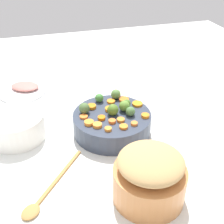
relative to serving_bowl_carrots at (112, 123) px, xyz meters
The scene contains 30 objects.
tabletop 0.07m from the serving_bowl_carrots, 114.47° to the left, with size 2.40×2.40×0.02m, color white.
serving_bowl_carrots is the anchor object (origin of this frame).
metal_pot 0.34m from the serving_bowl_carrots, 88.04° to the right, with size 0.21×0.21×0.10m, color #C67C44.
stuffing_mound 0.35m from the serving_bowl_carrots, 88.04° to the right, with size 0.18×0.18×0.06m, color tan.
carrot_slice_0 0.10m from the serving_bowl_carrots, 139.28° to the right, with size 0.03×0.03×0.01m, color orange.
carrot_slice_1 0.11m from the serving_bowl_carrots, 113.64° to the right, with size 0.02×0.02×0.01m, color orange.
carrot_slice_2 0.11m from the serving_bowl_carrots, 157.92° to the right, with size 0.03×0.03×0.01m, color orange.
carrot_slice_3 0.13m from the serving_bowl_carrots, 18.19° to the left, with size 0.04×0.04×0.01m, color orange.
carrot_slice_4 0.10m from the serving_bowl_carrots, 76.42° to the left, with size 0.03×0.03×0.01m, color orange.
carrot_slice_5 0.13m from the serving_bowl_carrots, 24.19° to the right, with size 0.03×0.03×0.01m, color orange.
carrot_slice_6 0.10m from the serving_bowl_carrots, 81.27° to the right, with size 0.03×0.03×0.01m, color orange.
carrot_slice_7 0.07m from the serving_bowl_carrots, 155.90° to the right, with size 0.03×0.03×0.01m, color orange.
carrot_slice_8 0.11m from the serving_bowl_carrots, 57.01° to the right, with size 0.02×0.02×0.01m, color orange.
carrot_slice_9 0.10m from the serving_bowl_carrots, 134.01° to the left, with size 0.03×0.03×0.01m, color orange.
carrot_slice_10 0.12m from the serving_bowl_carrots, 48.13° to the left, with size 0.04×0.04×0.01m, color orange.
carrot_slice_11 0.11m from the serving_bowl_carrots, behind, with size 0.03×0.03×0.01m, color orange.
carrot_slice_12 0.07m from the serving_bowl_carrots, 105.47° to the right, with size 0.03×0.03×0.01m, color orange.
carrot_slice_13 0.05m from the serving_bowl_carrots, 92.36° to the left, with size 0.03×0.03×0.01m, color orange.
carrot_slice_14 0.07m from the serving_bowl_carrots, 70.69° to the right, with size 0.03×0.03×0.01m, color orange.
brussels_sprout_0 0.08m from the serving_bowl_carrots, 12.30° to the left, with size 0.04×0.04×0.04m, color olive.
brussels_sprout_1 0.06m from the serving_bowl_carrots, 56.52° to the right, with size 0.04×0.04×0.04m, color #527526.
brussels_sprout_2 0.13m from the serving_bowl_carrots, 66.46° to the left, with size 0.04×0.04×0.04m, color #597F40.
brussels_sprout_3 0.12m from the serving_bowl_carrots, 100.09° to the left, with size 0.03×0.03×0.03m, color #44863A.
brussels_sprout_4 0.10m from the serving_bowl_carrots, 28.07° to the left, with size 0.03×0.03×0.03m, color #4B742A.
brussels_sprout_5 0.09m from the serving_bowl_carrots, 22.26° to the right, with size 0.03×0.03×0.03m, color #507A42.
brussels_sprout_6 0.12m from the serving_bowl_carrots, 158.15° to the left, with size 0.04×0.04×0.04m, color #4D6C3A.
wooden_spoon 0.39m from the serving_bowl_carrots, 137.51° to the right, with size 0.22×0.26×0.01m.
casserole_dish 0.35m from the serving_bowl_carrots, 169.34° to the left, with size 0.21×0.21×0.09m, color white.
ham_plate 0.53m from the serving_bowl_carrots, 127.32° to the left, with size 0.22×0.22×0.01m, color white.
ham_slice_main 0.53m from the serving_bowl_carrots, 125.33° to the left, with size 0.13×0.10×0.02m, color #CE756C.
Camera 1 is at (-0.24, -0.94, 0.70)m, focal length 48.07 mm.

